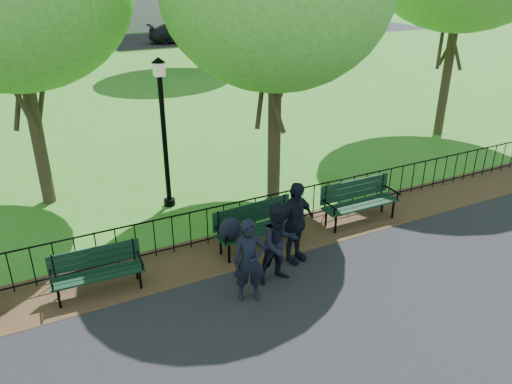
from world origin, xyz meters
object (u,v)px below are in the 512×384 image
person_left (249,261)px  lamppost (164,129)px  park_bench_left_a (96,266)px  sedan_dark (181,33)px  person_mid (279,244)px  sedan_silver (72,35)px  person_right (295,223)px  park_bench_main (243,225)px  park_bench_right_a (358,197)px

person_left → lamppost: bearing=109.8°
park_bench_left_a → sedan_dark: sedan_dark is taller
lamppost → person_mid: bearing=-78.8°
lamppost → sedan_dark: (10.22, 28.23, -1.32)m
person_mid → sedan_silver: person_mid is taller
lamppost → person_mid: size_ratio=2.29×
person_mid → lamppost: bearing=102.9°
person_right → sedan_dark: 33.19m
person_left → park_bench_left_a: bearing=167.0°
park_bench_left_a → person_left: (2.47, -1.53, 0.27)m
park_bench_main → lamppost: lamppost is taller
park_bench_main → person_left: (-0.60, -1.50, 0.13)m
park_bench_left_a → sedan_silver: (4.59, 33.45, 0.25)m
park_bench_main → person_left: 1.62m
person_right → park_bench_main: bearing=122.3°
park_bench_main → person_right: (0.82, -0.75, 0.21)m
park_bench_left_a → person_right: bearing=-8.3°
person_left → sedan_silver: 35.05m
park_bench_right_a → park_bench_main: bearing=-177.6°
park_bench_right_a → person_mid: bearing=-155.3°
park_bench_left_a → sedan_silver: bearing=85.3°
sedan_silver → lamppost: bearing=-159.9°
person_right → sedan_silver: person_right is taller
park_bench_left_a → lamppost: size_ratio=0.46×
park_bench_main → person_mid: (0.17, -1.23, 0.15)m
park_bench_left_a → park_bench_right_a: park_bench_right_a is taller
park_bench_main → park_bench_left_a: (-3.07, 0.03, -0.14)m
park_bench_right_a → sedan_dark: size_ratio=0.39×
park_bench_left_a → person_left: 2.92m
person_left → sedan_dark: 34.31m
park_bench_main → sedan_silver: (1.52, 33.48, 0.10)m
lamppost → sedan_silver: bearing=85.9°
lamppost → person_right: size_ratio=2.12×
person_left → person_mid: person_mid is taller
park_bench_left_a → person_left: size_ratio=1.06×
park_bench_main → person_left: size_ratio=1.22×
person_mid → person_left: bearing=-159.1°
park_bench_right_a → person_left: bearing=-156.3°
park_bench_main → person_mid: person_mid is taller
person_right → person_left: bearing=-167.3°
park_bench_right_a → person_right: 2.49m
park_bench_main → sedan_silver: sedan_silver is taller
lamppost → sedan_silver: (2.20, 30.44, -1.27)m
park_bench_main → person_right: bearing=-46.2°
person_right → sedan_dark: bearing=59.6°
lamppost → person_mid: 4.53m
person_left → sedan_dark: bearing=91.6°
lamppost → sedan_silver: size_ratio=0.80×
park_bench_right_a → sedan_silver: sedan_silver is taller
person_left → sedan_dark: person_left is taller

